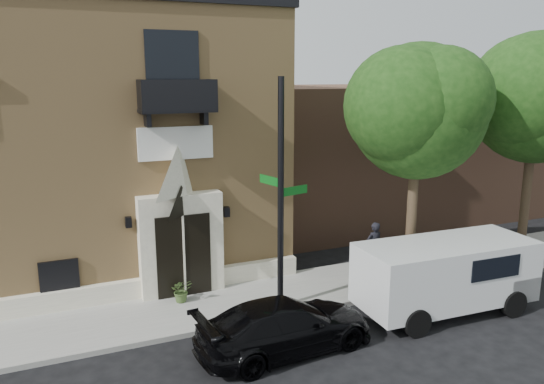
# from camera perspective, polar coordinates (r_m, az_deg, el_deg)

# --- Properties ---
(ground) EXTENTS (120.00, 120.00, 0.00)m
(ground) POSITION_cam_1_polar(r_m,az_deg,el_deg) (15.37, -3.22, -14.31)
(ground) COLOR black
(ground) RESTS_ON ground
(sidewalk) EXTENTS (42.00, 3.00, 0.15)m
(sidewalk) POSITION_cam_1_polar(r_m,az_deg,el_deg) (16.93, -1.77, -11.39)
(sidewalk) COLOR gray
(sidewalk) RESTS_ON ground
(church) EXTENTS (12.20, 11.01, 9.30)m
(church) POSITION_cam_1_polar(r_m,az_deg,el_deg) (21.05, -18.72, 5.60)
(church) COLOR tan
(church) RESTS_ON ground
(neighbour_building) EXTENTS (18.00, 8.00, 6.40)m
(neighbour_building) POSITION_cam_1_polar(r_m,az_deg,el_deg) (27.76, 13.85, 4.45)
(neighbour_building) COLOR brown
(neighbour_building) RESTS_ON ground
(street_tree_left) EXTENTS (4.97, 4.38, 7.77)m
(street_tree_left) POSITION_cam_1_polar(r_m,az_deg,el_deg) (17.05, 15.69, 8.47)
(street_tree_left) COLOR #38281C
(street_tree_left) RESTS_ON sidewalk
(street_tree_mid) EXTENTS (5.21, 4.64, 8.25)m
(street_tree_mid) POSITION_cam_1_polar(r_m,az_deg,el_deg) (20.53, 26.84, 9.15)
(street_tree_mid) COLOR #38281C
(street_tree_mid) RESTS_ON sidewalk
(black_sedan) EXTENTS (4.84, 2.30, 1.36)m
(black_sedan) POSITION_cam_1_polar(r_m,az_deg,el_deg) (13.92, 1.45, -14.20)
(black_sedan) COLOR black
(black_sedan) RESTS_ON ground
(cargo_van) EXTENTS (5.39, 2.42, 2.16)m
(cargo_van) POSITION_cam_1_polar(r_m,az_deg,el_deg) (16.71, 18.69, -8.21)
(cargo_van) COLOR silver
(cargo_van) RESTS_ON ground
(street_sign) EXTENTS (1.22, 1.05, 6.74)m
(street_sign) POSITION_cam_1_polar(r_m,az_deg,el_deg) (15.15, 0.95, -0.42)
(street_sign) COLOR black
(street_sign) RESTS_ON sidewalk
(fire_hydrant) EXTENTS (0.49, 0.39, 0.87)m
(fire_hydrant) POSITION_cam_1_polar(r_m,az_deg,el_deg) (19.02, 17.08, -7.58)
(fire_hydrant) COLOR #9D2700
(fire_hydrant) RESTS_ON sidewalk
(dumpster) EXTENTS (2.21, 1.44, 1.36)m
(dumpster) POSITION_cam_1_polar(r_m,az_deg,el_deg) (18.65, 16.69, -7.10)
(dumpster) COLOR #0D3219
(dumpster) RESTS_ON sidewalk
(planter) EXTENTS (0.68, 0.59, 0.72)m
(planter) POSITION_cam_1_polar(r_m,az_deg,el_deg) (16.64, -9.70, -10.38)
(planter) COLOR #405829
(planter) RESTS_ON sidewalk
(pedestrian_near) EXTENTS (0.68, 0.48, 1.77)m
(pedestrian_near) POSITION_cam_1_polar(r_m,az_deg,el_deg) (18.99, 10.90, -5.80)
(pedestrian_near) COLOR black
(pedestrian_near) RESTS_ON sidewalk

